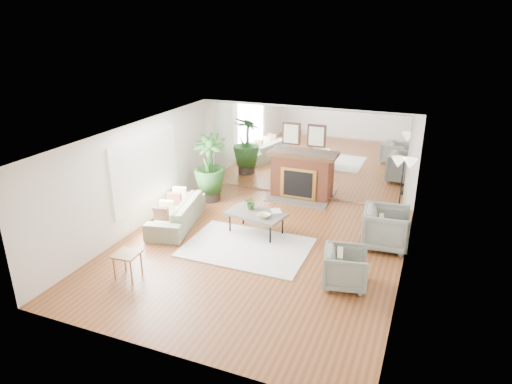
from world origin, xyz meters
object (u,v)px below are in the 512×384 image
at_px(floor_lamp, 403,169).
at_px(sofa, 177,213).
at_px(armchair_front, 346,268).
at_px(side_table, 127,257).
at_px(fireplace, 300,175).
at_px(potted_ficus, 209,166).
at_px(coffee_table, 256,214).
at_px(armchair_back, 386,228).

bearing_deg(floor_lamp, sofa, -160.77).
distance_m(sofa, armchair_front, 4.45).
distance_m(armchair_front, side_table, 4.12).
xyz_separation_m(fireplace, potted_ficus, (-2.22, -1.07, 0.31)).
relative_size(fireplace, floor_lamp, 1.17).
bearing_deg(armchair_front, floor_lamp, -23.53).
distance_m(fireplace, sofa, 3.58).
height_order(side_table, potted_ficus, potted_ficus).
relative_size(sofa, armchair_front, 2.66).
bearing_deg(potted_ficus, sofa, -90.76).
bearing_deg(side_table, potted_ficus, 94.99).
relative_size(fireplace, side_table, 3.95).
bearing_deg(coffee_table, potted_ficus, 143.17).
bearing_deg(potted_ficus, floor_lamp, 0.15).
bearing_deg(coffee_table, fireplace, 83.38).
bearing_deg(fireplace, armchair_back, -39.00).
bearing_deg(armchair_back, side_table, 120.06).
height_order(fireplace, floor_lamp, fireplace).
distance_m(coffee_table, armchair_front, 2.74).
relative_size(armchair_back, potted_ficus, 0.54).
bearing_deg(armchair_front, side_table, 97.16).
xyz_separation_m(sofa, armchair_front, (4.30, -1.14, 0.05)).
bearing_deg(sofa, potted_ficus, 167.26).
xyz_separation_m(fireplace, armchair_front, (2.06, -3.91, -0.29)).
distance_m(armchair_front, floor_lamp, 3.14).
xyz_separation_m(sofa, floor_lamp, (4.94, 1.72, 1.18)).
height_order(armchair_front, floor_lamp, floor_lamp).
distance_m(coffee_table, floor_lamp, 3.48).
height_order(sofa, armchair_front, armchair_front).
xyz_separation_m(fireplace, floor_lamp, (2.70, -1.05, 0.84)).
relative_size(side_table, floor_lamp, 0.30).
xyz_separation_m(coffee_table, floor_lamp, (2.99, 1.45, 1.02)).
xyz_separation_m(side_table, potted_ficus, (-0.36, 4.12, 0.54)).
height_order(sofa, side_table, sofa).
bearing_deg(sofa, armchair_front, 63.18).
relative_size(sofa, floor_lamp, 1.22).
xyz_separation_m(armchair_front, side_table, (-3.91, -1.28, 0.07)).
bearing_deg(coffee_table, side_table, -120.25).
distance_m(sofa, potted_ficus, 1.83).
bearing_deg(armchair_back, coffee_table, 93.56).
relative_size(fireplace, armchair_back, 2.10).
xyz_separation_m(coffee_table, sofa, (-1.95, -0.27, -0.17)).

